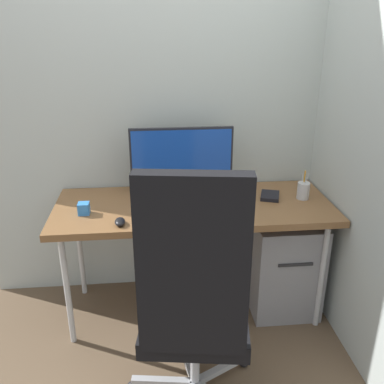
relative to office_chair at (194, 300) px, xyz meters
The scene contains 12 objects.
ground_plane 1.01m from the office_chair, 84.15° to the left, with size 8.00×8.00×0.00m, color brown.
wall_back 1.36m from the office_chair, 85.93° to the left, with size 2.60×0.04×2.80m, color #B7C1BC.
wall_side_right 1.35m from the office_chair, 35.29° to the left, with size 0.04×1.63×2.80m, color #B7C1BC.
desk 0.79m from the office_chair, 84.15° to the left, with size 1.59×0.63×0.73m.
office_chair is the anchor object (origin of this frame).
filing_cabinet 1.07m from the office_chair, 51.23° to the left, with size 0.40×0.48×0.61m.
monitor 0.99m from the office_chair, 88.57° to the left, with size 0.61×0.13×0.41m.
keyboard 0.62m from the office_chair, 86.18° to the left, with size 0.39×0.18×0.03m.
mouse 0.65m from the office_chair, 120.63° to the left, with size 0.05×0.09×0.03m, color black.
pen_holder 1.09m from the office_chair, 47.50° to the left, with size 0.07×0.07×0.17m.
notebook 1.00m from the office_chair, 56.88° to the left, with size 0.11×0.14×0.02m, color black.
desk_clamp_accessory 0.89m from the office_chair, 126.89° to the left, with size 0.06×0.06×0.06m, color #337FD8.
Camera 1 is at (-0.23, -2.22, 1.71)m, focal length 39.47 mm.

